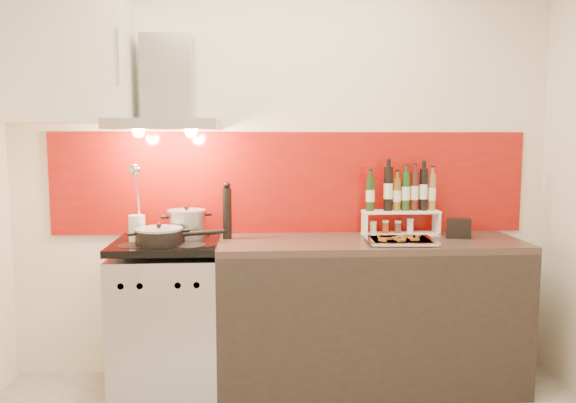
{
  "coord_description": "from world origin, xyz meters",
  "views": [
    {
      "loc": [
        -0.2,
        -2.15,
        1.5
      ],
      "look_at": [
        0.0,
        0.95,
        1.15
      ],
      "focal_mm": 35.0,
      "sensor_mm": 36.0,
      "label": 1
    }
  ],
  "objects": [
    {
      "name": "back_wall",
      "position": [
        0.0,
        1.4,
        1.3
      ],
      "size": [
        3.4,
        0.02,
        2.6
      ],
      "primitive_type": "cube",
      "color": "silver",
      "rests_on": "ground"
    },
    {
      "name": "backsplash",
      "position": [
        0.05,
        1.39,
        1.22
      ],
      "size": [
        3.0,
        0.02,
        0.64
      ],
      "primitive_type": "cube",
      "color": "#94080A",
      "rests_on": "back_wall"
    },
    {
      "name": "range_stove",
      "position": [
        -0.7,
        1.1,
        0.44
      ],
      "size": [
        0.6,
        0.6,
        0.91
      ],
      "color": "#B7B7BA",
      "rests_on": "ground"
    },
    {
      "name": "counter",
      "position": [
        0.5,
        1.1,
        0.45
      ],
      "size": [
        1.8,
        0.6,
        0.9
      ],
      "color": "black",
      "rests_on": "ground"
    },
    {
      "name": "range_hood",
      "position": [
        -0.7,
        1.24,
        1.74
      ],
      "size": [
        0.62,
        0.5,
        0.61
      ],
      "color": "#B7B7BA",
      "rests_on": "back_wall"
    },
    {
      "name": "upper_cabinet",
      "position": [
        -1.25,
        1.22,
        1.95
      ],
      "size": [
        0.7,
        0.35,
        0.72
      ],
      "primitive_type": "cube",
      "color": "beige",
      "rests_on": "back_wall"
    },
    {
      "name": "stock_pot",
      "position": [
        -0.59,
        1.2,
        0.99
      ],
      "size": [
        0.23,
        0.23,
        0.2
      ],
      "color": "#B7B7BA",
      "rests_on": "range_stove"
    },
    {
      "name": "saute_pan",
      "position": [
        -0.71,
        0.98,
        0.96
      ],
      "size": [
        0.49,
        0.28,
        0.12
      ],
      "color": "black",
      "rests_on": "range_stove"
    },
    {
      "name": "utensil_jar",
      "position": [
        -0.86,
        1.09,
        1.04
      ],
      "size": [
        0.1,
        0.14,
        0.46
      ],
      "color": "silver",
      "rests_on": "range_stove"
    },
    {
      "name": "pepper_mill",
      "position": [
        -0.35,
        1.19,
        1.07
      ],
      "size": [
        0.05,
        0.05,
        0.34
      ],
      "color": "black",
      "rests_on": "counter"
    },
    {
      "name": "step_shelf",
      "position": [
        0.73,
        1.25,
        1.09
      ],
      "size": [
        0.48,
        0.13,
        0.43
      ],
      "color": "white",
      "rests_on": "counter"
    },
    {
      "name": "caddy_box",
      "position": [
        1.04,
        1.12,
        0.96
      ],
      "size": [
        0.15,
        0.1,
        0.12
      ],
      "primitive_type": "cube",
      "rotation": [
        0.0,
        0.0,
        -0.29
      ],
      "color": "black",
      "rests_on": "counter"
    },
    {
      "name": "baking_tray",
      "position": [
        0.65,
        0.99,
        0.92
      ],
      "size": [
        0.4,
        0.32,
        0.03
      ],
      "color": "silver",
      "rests_on": "counter"
    }
  ]
}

